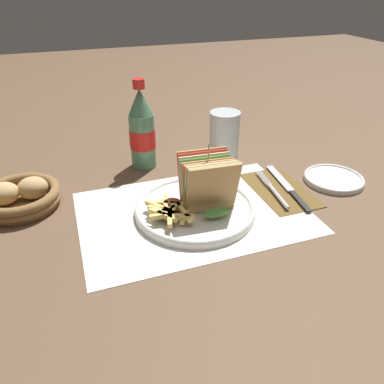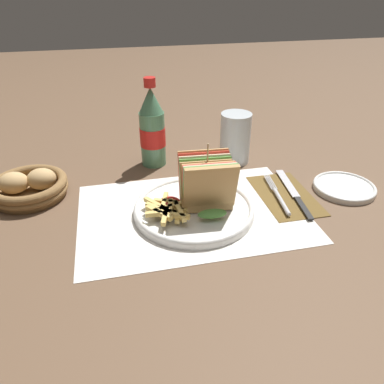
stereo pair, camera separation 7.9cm
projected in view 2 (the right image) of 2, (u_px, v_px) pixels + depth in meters
ground_plane at (196, 208)px, 0.81m from camera, size 4.00×4.00×0.00m
placemat at (192, 212)px, 0.80m from camera, size 0.48×0.33×0.00m
plate_main at (194, 209)px, 0.79m from camera, size 0.26×0.26×0.02m
club_sandwich at (207, 184)px, 0.76m from camera, size 0.11×0.11×0.14m
fries_pile at (168, 209)px, 0.75m from camera, size 0.09×0.11×0.02m
ketchup_blob at (169, 203)px, 0.78m from camera, size 0.05×0.04×0.02m
napkin at (285, 195)px, 0.86m from camera, size 0.12×0.20×0.00m
fork at (279, 197)px, 0.84m from camera, size 0.03×0.17×0.01m
knife at (294, 193)px, 0.86m from camera, size 0.04×0.22×0.00m
coke_bottle_near at (152, 129)px, 0.95m from camera, size 0.07×0.07×0.23m
glass_near at (235, 141)px, 0.99m from camera, size 0.08×0.08×0.13m
bread_basket at (29, 186)px, 0.85m from camera, size 0.17×0.17×0.06m
side_saucer at (345, 188)px, 0.87m from camera, size 0.14×0.14×0.01m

